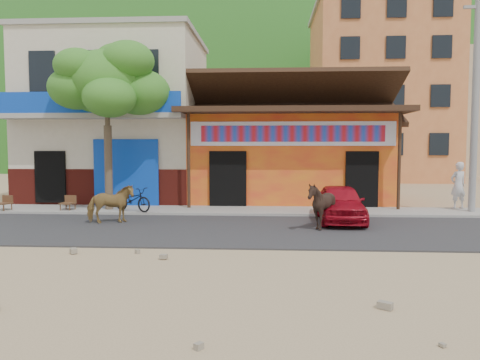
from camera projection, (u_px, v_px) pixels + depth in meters
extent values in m
plane|color=#9E825B|center=(219.00, 250.00, 10.81)|extent=(120.00, 120.00, 0.00)
cube|color=#28282B|center=(228.00, 230.00, 13.30)|extent=(60.00, 5.00, 0.04)
cube|color=gray|center=(237.00, 211.00, 16.78)|extent=(60.00, 2.00, 0.12)
cube|color=orange|center=(288.00, 159.00, 20.51)|extent=(8.00, 6.00, 3.60)
cube|color=beige|center=(120.00, 121.00, 20.84)|extent=(7.00, 6.00, 7.00)
cube|color=#CC723F|center=(378.00, 96.00, 33.72)|extent=(9.00, 9.00, 12.00)
cube|color=tan|center=(470.00, 115.00, 39.22)|extent=(8.00, 8.00, 10.00)
ellipsoid|color=#194C14|center=(262.00, 89.00, 79.61)|extent=(100.00, 40.00, 24.00)
cylinder|color=gray|center=(476.00, 95.00, 15.99)|extent=(0.24, 0.24, 8.00)
imported|color=olive|center=(111.00, 204.00, 14.26)|extent=(1.52, 1.03, 1.18)
imported|color=black|center=(322.00, 206.00, 13.19)|extent=(1.46, 1.37, 1.34)
imported|color=#A90C1B|center=(340.00, 203.00, 14.58)|extent=(1.48, 3.45, 1.16)
imported|color=black|center=(133.00, 199.00, 16.27)|extent=(1.67, 1.23, 0.84)
imported|color=silver|center=(458.00, 185.00, 16.93)|extent=(0.71, 0.58, 1.70)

